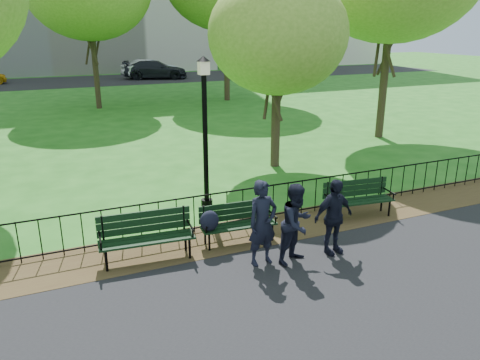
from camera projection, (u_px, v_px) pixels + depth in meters
name	position (u px, v px, depth m)	size (l,w,h in m)	color
ground	(292.00, 260.00, 9.43)	(120.00, 120.00, 0.00)	#216219
dirt_strip	(260.00, 231.00, 10.73)	(60.00, 1.60, 0.01)	#3A2817
far_street	(88.00, 81.00, 39.86)	(70.00, 9.00, 0.01)	black
iron_fence	(251.00, 204.00, 11.01)	(24.06, 0.06, 1.00)	black
park_bench_main	(224.00, 220.00, 9.87)	(1.73, 0.63, 0.93)	black
park_bench_left_a	(146.00, 231.00, 9.28)	(1.90, 0.72, 1.06)	black
park_bench_right_a	(358.00, 195.00, 11.42)	(1.78, 0.74, 0.98)	black
lamppost	(205.00, 128.00, 11.62)	(0.34, 0.34, 3.81)	black
tree_near_e	(278.00, 35.00, 14.44)	(4.37, 4.37, 6.09)	#2D2116
person_left	(263.00, 223.00, 9.02)	(0.62, 0.41, 1.71)	black
person_mid	(297.00, 223.00, 9.11)	(0.79, 0.41, 1.62)	black
person_right	(333.00, 217.00, 9.47)	(0.93, 0.38, 1.59)	black
sedan_silver	(150.00, 69.00, 42.00)	(1.72, 4.93, 1.62)	#B7BABF
sedan_dark	(156.00, 70.00, 41.20)	(2.23, 5.49, 1.59)	black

